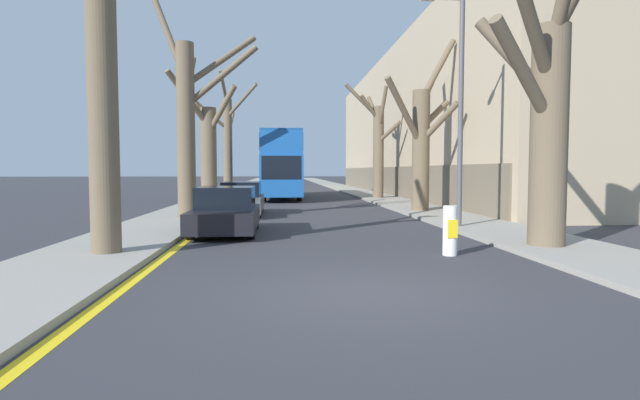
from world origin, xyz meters
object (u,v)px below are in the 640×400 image
double_decker_bus (281,162)px  parked_car_0 (226,212)px  street_tree_left_1 (189,118)px  street_tree_right_0 (548,115)px  street_tree_left_2 (207,146)px  street_tree_left_0 (103,91)px  lamp_post (458,99)px  street_tree_right_1 (422,139)px  street_tree_left_3 (227,140)px  street_tree_right_2 (378,145)px  traffic_bollard (450,231)px  parked_car_1 (242,199)px

double_decker_bus → parked_car_0: bearing=-95.2°
street_tree_left_1 → double_decker_bus: (3.50, 14.63, -1.43)m
street_tree_right_0 → parked_car_0: (-7.79, 3.84, -2.51)m
street_tree_right_0 → street_tree_left_2: bearing=122.3°
street_tree_left_0 → street_tree_right_0: street_tree_left_0 is taller
street_tree_right_0 → lamp_post: bearing=98.0°
street_tree_left_2 → street_tree_right_1: street_tree_right_1 is taller
street_tree_left_3 → street_tree_right_0: size_ratio=1.15×
street_tree_left_3 → double_decker_bus: size_ratio=0.75×
parked_car_0 → street_tree_right_1: bearing=40.4°
street_tree_right_0 → street_tree_right_2: size_ratio=0.99×
street_tree_left_2 → double_decker_bus: street_tree_left_2 is taller
double_decker_bus → street_tree_left_3: bearing=159.3°
street_tree_left_0 → traffic_bollard: 8.10m
double_decker_bus → lamp_post: size_ratio=1.53×
street_tree_right_0 → traffic_bollard: bearing=-169.9°
street_tree_right_0 → traffic_bollard: (-2.42, -0.43, -2.61)m
street_tree_right_1 → lamp_post: 6.43m
street_tree_left_2 → street_tree_right_2: 11.27m
street_tree_left_2 → street_tree_right_2: bearing=25.6°
street_tree_left_1 → street_tree_left_2: size_ratio=1.17×
street_tree_right_2 → lamp_post: 16.49m
street_tree_right_1 → lamp_post: size_ratio=1.06×
street_tree_right_2 → double_decker_bus: size_ratio=0.66×
street_tree_left_2 → lamp_post: size_ratio=1.01×
street_tree_right_2 → street_tree_left_1: bearing=-127.6°
parked_car_0 → parked_car_1: bearing=90.0°
parked_car_0 → lamp_post: bearing=3.3°
street_tree_right_2 → double_decker_bus: bearing=162.1°
street_tree_right_0 → street_tree_right_2: 20.72m
street_tree_right_2 → double_decker_bus: street_tree_right_2 is taller
street_tree_left_3 → traffic_bollard: bearing=-73.2°
street_tree_left_3 → double_decker_bus: street_tree_left_3 is taller
street_tree_left_1 → street_tree_right_2: bearing=52.4°
street_tree_left_1 → street_tree_left_3: bearing=90.9°
street_tree_left_3 → street_tree_left_2: bearing=-91.5°
street_tree_right_0 → parked_car_0: 9.04m
street_tree_left_3 → double_decker_bus: bearing=-20.7°
street_tree_left_3 → parked_car_1: bearing=-81.8°
parked_car_0 → lamp_post: 8.01m
street_tree_left_1 → street_tree_right_1: 10.03m
lamp_post → street_tree_right_0: bearing=-82.0°
street_tree_left_2 → street_tree_right_0: street_tree_left_2 is taller
parked_car_1 → street_tree_right_0: bearing=-52.4°
street_tree_left_2 → parked_car_1: (2.24, -5.75, -2.50)m
street_tree_left_1 → parked_car_0: street_tree_left_1 is taller
traffic_bollard → street_tree_left_2: bearing=115.1°
street_tree_left_1 → street_tree_right_2: 15.92m
street_tree_left_1 → lamp_post: (8.98, -3.84, 0.27)m
street_tree_left_2 → street_tree_right_2: (10.16, 4.86, 0.36)m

